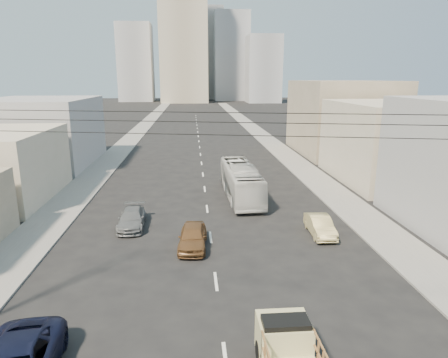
{
  "coord_description": "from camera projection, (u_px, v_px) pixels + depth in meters",
  "views": [
    {
      "loc": [
        -1.08,
        -10.92,
        10.33
      ],
      "look_at": [
        1.06,
        15.98,
        3.5
      ],
      "focal_mm": 32.0,
      "sensor_mm": 36.0,
      "label": 1
    }
  ],
  "objects": [
    {
      "name": "sidewalk_left",
      "position": [
        139.0,
        131.0,
        79.9
      ],
      "size": [
        3.5,
        180.0,
        0.12
      ],
      "primitive_type": "cube",
      "color": "slate",
      "rests_on": "ground"
    },
    {
      "name": "sidewalk_right",
      "position": [
        255.0,
        130.0,
        81.71
      ],
      "size": [
        3.5,
        180.0,
        0.12
      ],
      "primitive_type": "cube",
      "color": "slate",
      "rests_on": "ground"
    },
    {
      "name": "lane_dashes",
      "position": [
        199.0,
        144.0,
        64.39
      ],
      "size": [
        0.15,
        104.0,
        0.01
      ],
      "color": "silver",
      "rests_on": "ground"
    },
    {
      "name": "flatbed_pickup",
      "position": [
        291.0,
        355.0,
        13.72
      ],
      "size": [
        1.95,
        4.41,
        1.9
      ],
      "color": "#C1B981",
      "rests_on": "ground"
    },
    {
      "name": "city_bus",
      "position": [
        241.0,
        181.0,
        35.31
      ],
      "size": [
        2.87,
        10.81,
        2.99
      ],
      "primitive_type": "imported",
      "rotation": [
        0.0,
        0.0,
        0.03
      ],
      "color": "silver",
      "rests_on": "ground"
    },
    {
      "name": "sedan_brown",
      "position": [
        193.0,
        237.0,
        24.9
      ],
      "size": [
        1.97,
        4.32,
        1.44
      ],
      "primitive_type": "imported",
      "rotation": [
        0.0,
        0.0,
        -0.07
      ],
      "color": "brown",
      "rests_on": "ground"
    },
    {
      "name": "sedan_tan",
      "position": [
        320.0,
        226.0,
        26.98
      ],
      "size": [
        1.5,
        3.97,
        1.29
      ],
      "primitive_type": "imported",
      "rotation": [
        0.0,
        0.0,
        -0.03
      ],
      "color": "tan",
      "rests_on": "ground"
    },
    {
      "name": "sedan_grey",
      "position": [
        132.0,
        219.0,
        28.37
      ],
      "size": [
        1.89,
        4.43,
        1.27
      ],
      "primitive_type": "imported",
      "rotation": [
        0.0,
        0.0,
        0.02
      ],
      "color": "slate",
      "rests_on": "ground"
    },
    {
      "name": "overhead_wires",
      "position": [
        227.0,
        123.0,
        12.42
      ],
      "size": [
        23.01,
        5.02,
        0.72
      ],
      "color": "black",
      "rests_on": "ground"
    },
    {
      "name": "bldg_right_mid",
      "position": [
        394.0,
        142.0,
        40.76
      ],
      "size": [
        11.0,
        14.0,
        8.0
      ],
      "primitive_type": "cube",
      "color": "#B9AF95",
      "rests_on": "ground"
    },
    {
      "name": "bldg_right_far",
      "position": [
        342.0,
        117.0,
        56.01
      ],
      "size": [
        12.0,
        16.0,
        10.0
      ],
      "primitive_type": "cube",
      "color": "gray",
      "rests_on": "ground"
    },
    {
      "name": "bldg_left_far",
      "position": [
        40.0,
        132.0,
        48.37
      ],
      "size": [
        12.0,
        16.0,
        8.0
      ],
      "primitive_type": "cube",
      "color": "#9A9A9C",
      "rests_on": "ground"
    },
    {
      "name": "high_rise_tower",
      "position": [
        183.0,
        31.0,
        169.78
      ],
      "size": [
        20.0,
        20.0,
        60.0
      ],
      "primitive_type": "cube",
      "color": "tan",
      "rests_on": "ground"
    },
    {
      "name": "midrise_ne",
      "position": [
        231.0,
        57.0,
        188.43
      ],
      "size": [
        16.0,
        16.0,
        40.0
      ],
      "primitive_type": "cube",
      "color": "#95979D",
      "rests_on": "ground"
    },
    {
      "name": "midrise_nw",
      "position": [
        136.0,
        63.0,
        180.93
      ],
      "size": [
        15.0,
        15.0,
        34.0
      ],
      "primitive_type": "cube",
      "color": "#95979D",
      "rests_on": "ground"
    },
    {
      "name": "midrise_back",
      "position": [
        205.0,
        54.0,
        201.5
      ],
      "size": [
        18.0,
        18.0,
        44.0
      ],
      "primitive_type": "cube",
      "color": "#9A9A9C",
      "rests_on": "ground"
    },
    {
      "name": "midrise_east",
      "position": [
        263.0,
        69.0,
        171.5
      ],
      "size": [
        14.0,
        14.0,
        28.0
      ],
      "primitive_type": "cube",
      "color": "#95979D",
      "rests_on": "ground"
    }
  ]
}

